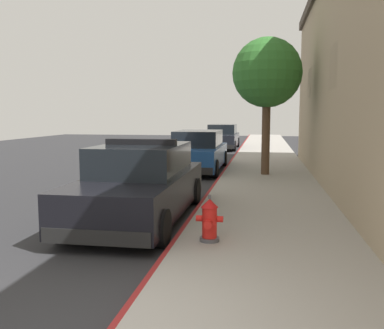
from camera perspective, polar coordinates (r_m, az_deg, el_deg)
ground_plane at (r=14.95m, az=-13.51°, el=-2.17°), size 31.70×60.00×0.20m
sidewalk_pavement at (r=13.73m, az=10.18°, el=-2.17°), size 3.04×60.00×0.13m
curb_painted_edge at (r=13.80m, az=3.69°, el=-2.03°), size 0.08×60.00×0.13m
police_cruiser at (r=8.79m, az=-6.95°, el=-2.66°), size 1.94×4.84×1.68m
parked_car_silver_ahead at (r=16.31m, az=0.81°, el=1.73°), size 1.94×4.84×1.56m
parked_car_dark_far at (r=26.84m, az=4.16°, el=3.71°), size 1.94×4.84×1.56m
fire_hydrant at (r=6.86m, az=2.39°, el=-7.54°), size 0.44×0.40×0.76m
street_tree at (r=14.64m, az=10.15°, el=12.05°), size 2.34×2.34×4.61m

